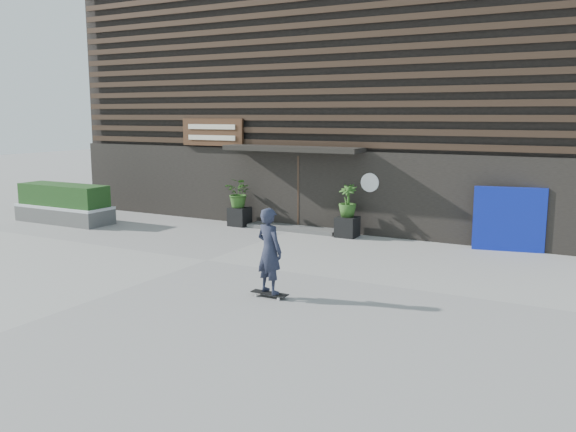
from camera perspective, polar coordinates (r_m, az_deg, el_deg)
The scene contains 12 objects.
ground at distance 15.25m, azimuth -7.65°, elevation -4.15°, with size 80.00×80.00×0.00m, color #989690.
entrance_step at distance 19.05m, azimuth 0.56°, elevation -1.14°, with size 3.00×0.80×0.12m, color #4D4D4A.
planter_pot_left at distance 19.80m, azimuth -4.57°, elevation -0.05°, with size 0.60×0.60×0.60m, color black.
bamboo_left at distance 19.68m, azimuth -4.60°, elevation 2.19°, with size 0.86×0.75×0.96m, color #2D591E.
planter_pot_right at distance 18.02m, azimuth 5.59°, elevation -1.02°, with size 0.60×0.60×0.60m, color black.
bamboo_right at distance 17.90m, azimuth 5.63°, elevation 1.44°, with size 0.54×0.54×0.96m, color #2D591E.
raised_bed at distance 21.74m, azimuth -20.26°, elevation 0.11°, with size 3.50×1.20×0.50m, color #4D4E4B.
snow_layer at distance 21.69m, azimuth -20.30°, elevation 0.86°, with size 3.50×1.20×0.08m, color silver.
hedge at distance 21.64m, azimuth -20.36°, elevation 1.88°, with size 3.30×1.00×0.70m, color #193C16.
blue_tarp at distance 17.01m, azimuth 20.06°, elevation -0.30°, with size 1.82×0.12×1.71m, color #0D1DB0.
building at distance 23.59m, azimuth 6.83°, elevation 10.44°, with size 18.00×11.00×8.00m.
skateboarder at distance 11.90m, azimuth -1.77°, elevation -3.31°, with size 0.78×0.58×1.80m.
Camera 1 is at (8.83, -11.91, 3.58)m, focal length 37.82 mm.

